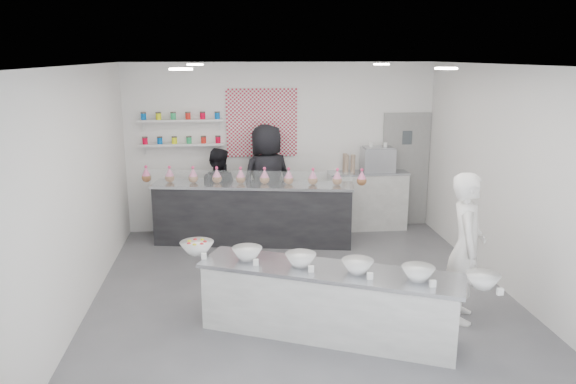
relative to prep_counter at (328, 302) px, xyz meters
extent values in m
plane|color=#515156|center=(-0.14, 1.14, -0.40)|extent=(6.00, 6.00, 0.00)
plane|color=white|center=(-0.14, 1.14, 2.60)|extent=(6.00, 6.00, 0.00)
plane|color=white|center=(-0.14, 4.14, 1.10)|extent=(5.50, 0.00, 5.50)
plane|color=white|center=(-2.89, 1.14, 1.10)|extent=(0.00, 6.00, 6.00)
plane|color=white|center=(2.61, 1.14, 1.10)|extent=(0.00, 6.00, 6.00)
cube|color=gray|center=(2.16, 4.11, 0.65)|extent=(0.88, 0.04, 2.10)
cube|color=#A2172D|center=(-0.49, 4.12, 1.55)|extent=(1.25, 0.03, 1.20)
cube|color=silver|center=(-1.89, 4.04, 1.20)|extent=(1.45, 0.22, 0.04)
cube|color=silver|center=(-1.89, 4.04, 1.62)|extent=(1.45, 0.22, 0.04)
cylinder|color=white|center=(-1.54, 0.14, 2.58)|extent=(0.24, 0.24, 0.02)
cylinder|color=white|center=(1.26, 0.14, 2.58)|extent=(0.24, 0.24, 0.02)
cylinder|color=white|center=(-1.54, 2.74, 2.58)|extent=(0.24, 0.24, 0.02)
cylinder|color=white|center=(1.26, 2.74, 2.58)|extent=(0.24, 0.24, 0.02)
cube|color=#B3B3AE|center=(0.00, 0.00, 0.00)|extent=(2.96, 1.81, 0.80)
cube|color=black|center=(-0.70, 3.32, 0.12)|extent=(3.39, 1.19, 1.03)
cube|color=white|center=(-0.75, 3.03, 0.77)|extent=(3.24, 0.59, 0.28)
cube|color=#B3B3AE|center=(1.41, 3.92, 0.13)|extent=(1.43, 0.46, 1.07)
cube|color=#93969E|center=(1.58, 3.92, 0.88)|extent=(0.57, 0.39, 0.43)
imported|color=white|center=(1.69, 0.24, 0.50)|extent=(0.63, 0.77, 1.81)
imported|color=black|center=(-1.29, 3.74, 0.39)|extent=(0.91, 0.81, 1.57)
imported|color=black|center=(-0.43, 3.74, 0.58)|extent=(1.14, 0.97, 1.97)
camera|label=1|loc=(-1.06, -5.78, 2.72)|focal=35.00mm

